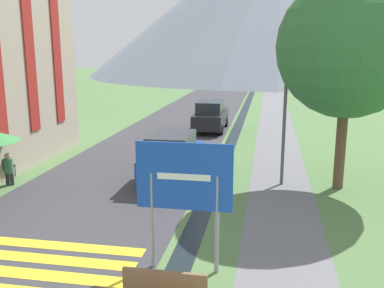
{
  "coord_description": "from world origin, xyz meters",
  "views": [
    {
      "loc": [
        3.06,
        -4.32,
        4.88
      ],
      "look_at": [
        0.5,
        10.0,
        1.63
      ],
      "focal_mm": 40.0,
      "sensor_mm": 36.0,
      "label": 1
    }
  ],
  "objects_px": {
    "person_seated_near": "(9,167)",
    "tree_by_path": "(348,47)",
    "parked_car_far": "(211,116)",
    "cafe_chair_far_left": "(4,167)",
    "road_sign": "(184,187)",
    "parked_car_near": "(173,157)",
    "streetlamp": "(286,92)",
    "cafe_chair_far_right": "(7,165)"
  },
  "relations": [
    {
      "from": "person_seated_near",
      "to": "tree_by_path",
      "type": "bearing_deg",
      "value": 8.52
    },
    {
      "from": "parked_car_far",
      "to": "cafe_chair_far_left",
      "type": "distance_m",
      "value": 13.09
    },
    {
      "from": "road_sign",
      "to": "parked_car_far",
      "type": "distance_m",
      "value": 16.95
    },
    {
      "from": "parked_car_near",
      "to": "streetlamp",
      "type": "xyz_separation_m",
      "value": [
        4.05,
        0.21,
        2.46
      ]
    },
    {
      "from": "cafe_chair_far_right",
      "to": "cafe_chair_far_left",
      "type": "height_order",
      "value": "same"
    },
    {
      "from": "parked_car_near",
      "to": "cafe_chair_far_right",
      "type": "xyz_separation_m",
      "value": [
        -6.34,
        -0.86,
        -0.4
      ]
    },
    {
      "from": "cafe_chair_far_right",
      "to": "tree_by_path",
      "type": "distance_m",
      "value": 13.16
    },
    {
      "from": "parked_car_near",
      "to": "streetlamp",
      "type": "relative_size",
      "value": 0.7
    },
    {
      "from": "road_sign",
      "to": "cafe_chair_far_right",
      "type": "xyz_separation_m",
      "value": [
        -8.08,
        5.68,
        -1.45
      ]
    },
    {
      "from": "tree_by_path",
      "to": "streetlamp",
      "type": "bearing_deg",
      "value": 177.28
    },
    {
      "from": "cafe_chair_far_right",
      "to": "tree_by_path",
      "type": "relative_size",
      "value": 0.12
    },
    {
      "from": "parked_car_near",
      "to": "cafe_chair_far_right",
      "type": "distance_m",
      "value": 6.41
    },
    {
      "from": "cafe_chair_far_left",
      "to": "parked_car_near",
      "type": "bearing_deg",
      "value": 26.41
    },
    {
      "from": "cafe_chair_far_left",
      "to": "cafe_chair_far_right",
      "type": "bearing_deg",
      "value": 119.74
    },
    {
      "from": "parked_car_far",
      "to": "road_sign",
      "type": "bearing_deg",
      "value": -84.27
    },
    {
      "from": "cafe_chair_far_left",
      "to": "person_seated_near",
      "type": "distance_m",
      "value": 0.73
    },
    {
      "from": "cafe_chair_far_right",
      "to": "tree_by_path",
      "type": "xyz_separation_m",
      "value": [
        12.36,
        0.98,
        4.41
      ]
    },
    {
      "from": "tree_by_path",
      "to": "person_seated_near",
      "type": "bearing_deg",
      "value": -171.48
    },
    {
      "from": "road_sign",
      "to": "parked_car_far",
      "type": "height_order",
      "value": "road_sign"
    },
    {
      "from": "road_sign",
      "to": "cafe_chair_far_right",
      "type": "distance_m",
      "value": 9.98
    },
    {
      "from": "parked_car_far",
      "to": "cafe_chair_far_right",
      "type": "height_order",
      "value": "parked_car_far"
    },
    {
      "from": "cafe_chair_far_right",
      "to": "person_seated_near",
      "type": "xyz_separation_m",
      "value": [
        0.6,
        -0.78,
        0.15
      ]
    },
    {
      "from": "road_sign",
      "to": "parked_car_near",
      "type": "height_order",
      "value": "road_sign"
    },
    {
      "from": "parked_car_far",
      "to": "cafe_chair_far_right",
      "type": "xyz_separation_m",
      "value": [
        -6.39,
        -11.15,
        -0.4
      ]
    },
    {
      "from": "parked_car_near",
      "to": "cafe_chair_far_left",
      "type": "relative_size",
      "value": 4.71
    },
    {
      "from": "person_seated_near",
      "to": "parked_car_far",
      "type": "bearing_deg",
      "value": 64.15
    },
    {
      "from": "road_sign",
      "to": "cafe_chair_far_right",
      "type": "relative_size",
      "value": 3.46
    },
    {
      "from": "parked_car_far",
      "to": "cafe_chair_far_left",
      "type": "height_order",
      "value": "parked_car_far"
    },
    {
      "from": "parked_car_near",
      "to": "cafe_chair_far_right",
      "type": "relative_size",
      "value": 4.71
    },
    {
      "from": "streetlamp",
      "to": "tree_by_path",
      "type": "xyz_separation_m",
      "value": [
        1.97,
        -0.09,
        1.55
      ]
    },
    {
      "from": "cafe_chair_far_left",
      "to": "person_seated_near",
      "type": "height_order",
      "value": "person_seated_near"
    },
    {
      "from": "parked_car_near",
      "to": "cafe_chair_far_left",
      "type": "xyz_separation_m",
      "value": [
        -6.26,
        -1.17,
        -0.4
      ]
    },
    {
      "from": "cafe_chair_far_left",
      "to": "person_seated_near",
      "type": "bearing_deg",
      "value": -26.1
    },
    {
      "from": "parked_car_far",
      "to": "person_seated_near",
      "type": "bearing_deg",
      "value": -115.85
    },
    {
      "from": "parked_car_near",
      "to": "parked_car_far",
      "type": "relative_size",
      "value": 0.9
    },
    {
      "from": "parked_car_near",
      "to": "tree_by_path",
      "type": "height_order",
      "value": "tree_by_path"
    },
    {
      "from": "person_seated_near",
      "to": "streetlamp",
      "type": "height_order",
      "value": "streetlamp"
    },
    {
      "from": "cafe_chair_far_right",
      "to": "cafe_chair_far_left",
      "type": "relative_size",
      "value": 1.0
    },
    {
      "from": "parked_car_near",
      "to": "tree_by_path",
      "type": "distance_m",
      "value": 7.24
    },
    {
      "from": "road_sign",
      "to": "cafe_chair_far_left",
      "type": "relative_size",
      "value": 3.46
    },
    {
      "from": "road_sign",
      "to": "cafe_chair_far_left",
      "type": "bearing_deg",
      "value": 146.11
    },
    {
      "from": "cafe_chair_far_right",
      "to": "streetlamp",
      "type": "distance_m",
      "value": 10.83
    }
  ]
}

